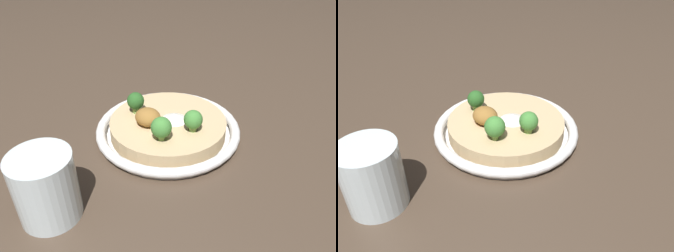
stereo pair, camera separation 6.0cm
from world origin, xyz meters
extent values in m
plane|color=#47382B|center=(0.00, 0.00, 0.00)|extent=(6.00, 6.00, 0.00)
cylinder|color=white|center=(0.00, 0.00, 0.00)|extent=(0.25, 0.25, 0.01)
torus|color=white|center=(0.00, 0.00, 0.01)|extent=(0.26, 0.26, 0.02)
cylinder|color=tan|center=(0.00, 0.00, 0.02)|extent=(0.21, 0.21, 0.03)
cone|color=white|center=(0.01, 0.01, 0.04)|extent=(0.05, 0.05, 0.01)
ellipsoid|color=olive|center=(-0.02, -0.03, 0.05)|extent=(0.05, 0.04, 0.03)
cylinder|color=#759E4C|center=(0.03, -0.05, 0.04)|extent=(0.01, 0.01, 0.02)
sphere|color=#428438|center=(0.03, -0.05, 0.06)|extent=(0.03, 0.03, 0.03)
cylinder|color=#759E4C|center=(0.05, 0.00, 0.04)|extent=(0.01, 0.01, 0.02)
sphere|color=#428438|center=(0.05, 0.00, 0.06)|extent=(0.03, 0.03, 0.03)
cylinder|color=#759E4C|center=(-0.06, -0.02, 0.04)|extent=(0.02, 0.02, 0.02)
sphere|color=#285B23|center=(-0.06, -0.02, 0.06)|extent=(0.03, 0.03, 0.03)
cylinder|color=silver|center=(-0.01, -0.25, 0.05)|extent=(0.08, 0.08, 0.10)
camera|label=1|loc=(0.31, -0.39, 0.35)|focal=35.00mm
camera|label=2|loc=(0.36, -0.35, 0.35)|focal=35.00mm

